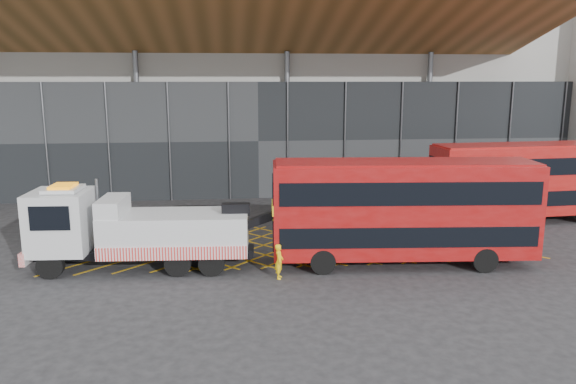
{
  "coord_description": "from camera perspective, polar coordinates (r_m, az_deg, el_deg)",
  "views": [
    {
      "loc": [
        -0.03,
        -27.04,
        8.24
      ],
      "look_at": [
        3.0,
        1.5,
        2.4
      ],
      "focal_mm": 35.0,
      "sensor_mm": 36.0,
      "label": 1
    }
  ],
  "objects": [
    {
      "name": "construction_building",
      "position": [
        45.49,
        -3.69,
        12.41
      ],
      "size": [
        55.0,
        23.97,
        18.0
      ],
      "color": "gray",
      "rests_on": "ground_plane"
    },
    {
      "name": "road_markings",
      "position": [
        28.46,
        0.72,
        -5.32
      ],
      "size": [
        23.16,
        7.16,
        0.01
      ],
      "color": "gold",
      "rests_on": "ground_plane"
    },
    {
      "name": "ground_plane",
      "position": [
        28.27,
        -5.76,
        -5.51
      ],
      "size": [
        120.0,
        120.0,
        0.0
      ],
      "primitive_type": "plane",
      "color": "#242426"
    },
    {
      "name": "recovery_truck",
      "position": [
        25.35,
        -15.52,
        -3.69
      ],
      "size": [
        11.1,
        3.17,
        3.86
      ],
      "rotation": [
        0.0,
        0.0,
        -0.06
      ],
      "color": "black",
      "rests_on": "ground_plane"
    },
    {
      "name": "bus_towed",
      "position": [
        25.33,
        11.62,
        -1.59
      ],
      "size": [
        11.71,
        3.52,
        4.7
      ],
      "rotation": [
        0.0,
        0.0,
        -0.07
      ],
      "color": "maroon",
      "rests_on": "ground_plane"
    },
    {
      "name": "bus_second",
      "position": [
        35.37,
        23.13,
        1.27
      ],
      "size": [
        11.33,
        3.39,
        4.55
      ],
      "rotation": [
        0.0,
        0.0,
        0.07
      ],
      "color": "#9E0F0C",
      "rests_on": "ground_plane"
    },
    {
      "name": "worker",
      "position": [
        23.57,
        -0.91,
        -7.06
      ],
      "size": [
        0.43,
        0.59,
        1.48
      ],
      "primitive_type": "imported",
      "rotation": [
        0.0,
        0.0,
        1.42
      ],
      "color": "yellow",
      "rests_on": "ground_plane"
    }
  ]
}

